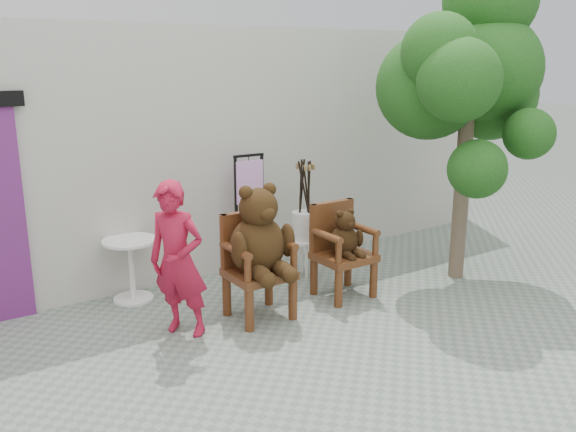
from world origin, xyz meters
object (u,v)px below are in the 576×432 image
object	(u,v)px
chair_big	(259,244)
display_stand	(250,229)
chair_small	(342,242)
stool_bucket	(304,226)
tree	(470,72)
person	(178,261)
cafe_table	(131,262)

from	to	relation	value
chair_big	display_stand	world-z (taller)	display_stand
chair_big	chair_small	xyz separation A→B (m)	(1.10, 0.01, -0.17)
stool_bucket	tree	distance (m)	2.64
person	display_stand	bearing A→B (deg)	91.64
display_stand	stool_bucket	world-z (taller)	display_stand
person	cafe_table	size ratio (longest dim) A/B	2.21
chair_small	display_stand	world-z (taller)	display_stand
chair_big	cafe_table	world-z (taller)	chair_big
cafe_table	person	bearing A→B (deg)	-87.39
chair_big	person	size ratio (longest dim) A/B	0.91
cafe_table	tree	bearing A→B (deg)	-21.42
chair_big	stool_bucket	bearing A→B (deg)	34.38
chair_big	stool_bucket	world-z (taller)	stool_bucket
chair_small	display_stand	size ratio (longest dim) A/B	0.70
chair_big	person	distance (m)	0.88
chair_small	stool_bucket	xyz separation A→B (m)	(0.01, 0.75, 0.02)
stool_bucket	chair_small	bearing A→B (deg)	-91.04
chair_small	stool_bucket	size ratio (longest dim) A/B	0.73
display_stand	chair_small	bearing A→B (deg)	-63.81
stool_bucket	chair_big	bearing A→B (deg)	-145.62
stool_bucket	tree	world-z (taller)	tree
chair_big	cafe_table	xyz separation A→B (m)	(-0.94, 1.18, -0.35)
chair_big	chair_small	distance (m)	1.11
person	stool_bucket	world-z (taller)	person
chair_small	tree	xyz separation A→B (m)	(1.63, -0.27, 1.85)
cafe_table	display_stand	bearing A→B (deg)	-0.14
cafe_table	tree	xyz separation A→B (m)	(3.66, -1.44, 2.03)
cafe_table	chair_big	bearing A→B (deg)	-51.64
person	display_stand	world-z (taller)	person
person	tree	xyz separation A→B (m)	(3.61, -0.26, 1.69)
chair_small	tree	distance (m)	2.48
person	tree	bearing A→B (deg)	48.80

